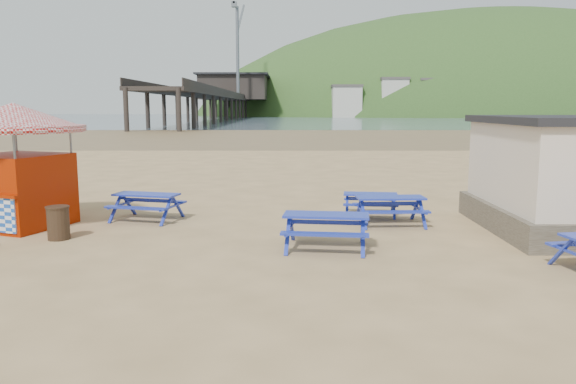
{
  "coord_description": "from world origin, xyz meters",
  "views": [
    {
      "loc": [
        1.3,
        -14.28,
        3.39
      ],
      "look_at": [
        1.24,
        1.5,
        1.0
      ],
      "focal_mm": 35.0,
      "sensor_mm": 36.0,
      "label": 1
    }
  ],
  "objects_px": {
    "picnic_table_blue_b": "(390,211)",
    "ice_cream_kiosk": "(15,149)",
    "picnic_table_blue_a": "(147,207)",
    "litter_bin": "(58,223)"
  },
  "relations": [
    {
      "from": "picnic_table_blue_a",
      "to": "picnic_table_blue_b",
      "type": "relative_size",
      "value": 1.11
    },
    {
      "from": "ice_cream_kiosk",
      "to": "picnic_table_blue_a",
      "type": "bearing_deg",
      "value": 35.21
    },
    {
      "from": "litter_bin",
      "to": "picnic_table_blue_b",
      "type": "bearing_deg",
      "value": 12.05
    },
    {
      "from": "ice_cream_kiosk",
      "to": "litter_bin",
      "type": "distance_m",
      "value": 2.97
    },
    {
      "from": "picnic_table_blue_a",
      "to": "ice_cream_kiosk",
      "type": "height_order",
      "value": "ice_cream_kiosk"
    },
    {
      "from": "picnic_table_blue_a",
      "to": "litter_bin",
      "type": "relative_size",
      "value": 2.59
    },
    {
      "from": "picnic_table_blue_a",
      "to": "litter_bin",
      "type": "xyz_separation_m",
      "value": [
        -1.65,
        -2.53,
        0.04
      ]
    },
    {
      "from": "picnic_table_blue_b",
      "to": "ice_cream_kiosk",
      "type": "xyz_separation_m",
      "value": [
        -10.66,
        -0.3,
        1.8
      ]
    },
    {
      "from": "picnic_table_blue_b",
      "to": "ice_cream_kiosk",
      "type": "height_order",
      "value": "ice_cream_kiosk"
    },
    {
      "from": "picnic_table_blue_a",
      "to": "picnic_table_blue_b",
      "type": "height_order",
      "value": "picnic_table_blue_b"
    }
  ]
}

